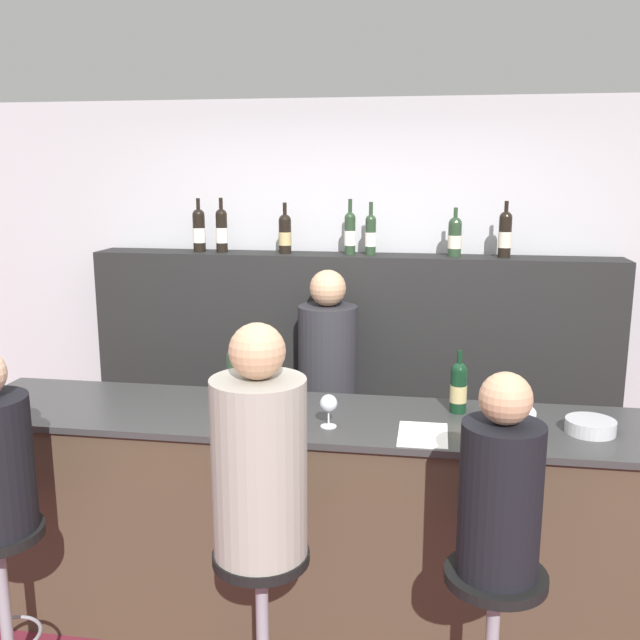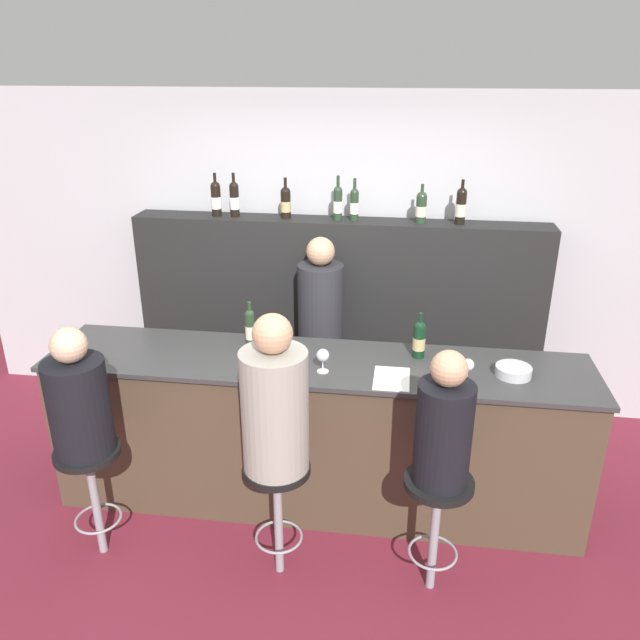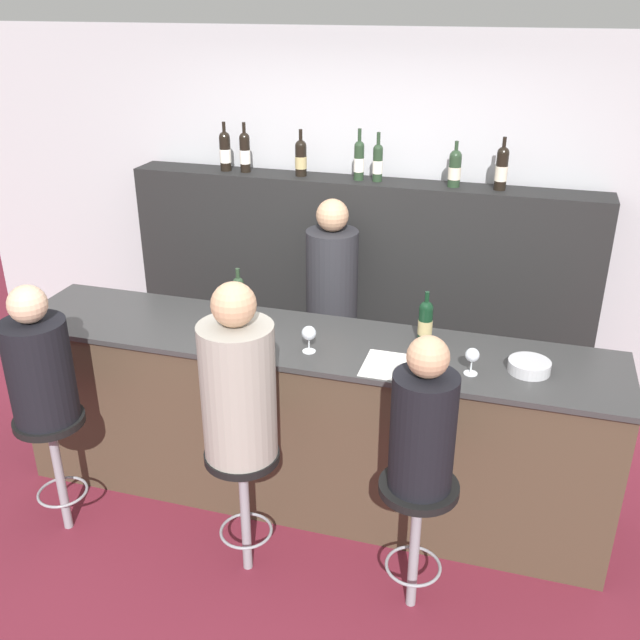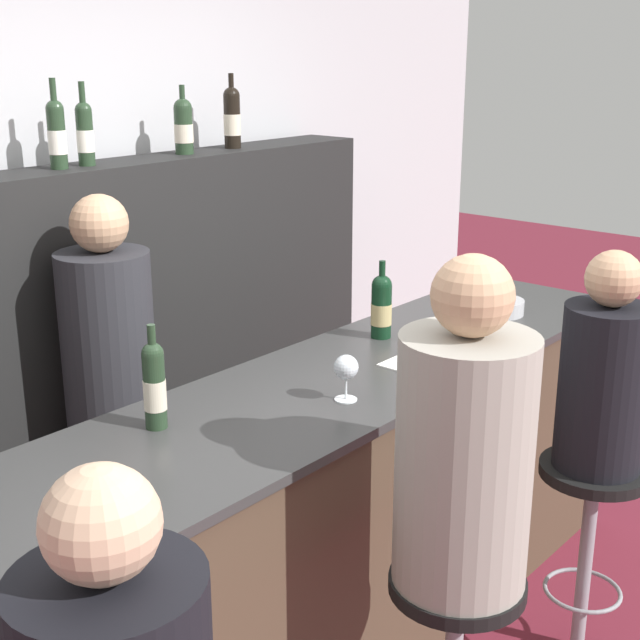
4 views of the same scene
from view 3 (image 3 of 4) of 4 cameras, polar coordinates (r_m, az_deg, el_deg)
ground_plane at (r=4.26m, az=-2.39°, el=-16.25°), size 16.00×16.00×0.00m
wall_back at (r=5.12m, az=3.71°, el=7.75°), size 6.40×0.05×2.60m
bar_counter at (r=4.19m, az=-1.08°, el=-7.99°), size 3.42×0.69×1.06m
back_bar_cabinet at (r=5.08m, az=2.99°, el=1.97°), size 3.21×0.28×1.66m
wine_bottle_counter_0 at (r=4.15m, az=-6.50°, el=1.80°), size 0.07×0.07×0.31m
wine_bottle_counter_1 at (r=3.88m, az=8.43°, el=-0.12°), size 0.08×0.08×0.30m
wine_bottle_backbar_0 at (r=5.09m, az=-7.60°, el=13.27°), size 0.08×0.08×0.33m
wine_bottle_backbar_1 at (r=5.03m, az=-6.03°, el=13.24°), size 0.07×0.07×0.34m
wine_bottle_backbar_2 at (r=4.90m, az=-1.54°, el=12.86°), size 0.08×0.08×0.31m
wine_bottle_backbar_3 at (r=4.79m, az=3.14°, el=12.68°), size 0.07×0.07×0.33m
wine_bottle_backbar_4 at (r=4.76m, az=4.64°, el=12.49°), size 0.07×0.07×0.32m
wine_bottle_backbar_5 at (r=4.69m, az=10.73°, el=11.86°), size 0.08×0.08×0.29m
wine_bottle_backbar_6 at (r=4.66m, az=14.33°, el=11.70°), size 0.08×0.08×0.33m
wine_glass_0 at (r=3.75m, az=-0.90°, el=-1.12°), size 0.08×0.08×0.15m
wine_glass_1 at (r=3.61m, az=12.08°, el=-2.83°), size 0.07×0.07×0.14m
metal_bowl at (r=3.74m, az=16.39°, el=-3.57°), size 0.21×0.21×0.06m
tasting_menu at (r=3.67m, az=5.14°, el=-3.59°), size 0.21×0.30×0.00m
bar_stool_left at (r=4.17m, az=-20.55°, el=-9.18°), size 0.37×0.37×0.74m
guest_seated_left at (r=3.94m, az=-21.59°, el=-3.31°), size 0.34×0.34×0.75m
bar_stool_middle at (r=3.68m, az=-6.16°, el=-12.53°), size 0.37×0.37×0.74m
guest_seated_middle at (r=3.38m, az=-6.58°, el=-5.09°), size 0.36×0.36×0.90m
bar_stool_right at (r=3.49m, az=7.77°, el=-14.98°), size 0.37×0.37×0.74m
guest_seated_right at (r=3.20m, az=8.27°, el=-8.22°), size 0.29×0.29×0.75m
bartender at (r=4.83m, az=0.93°, el=-0.35°), size 0.34×0.34×1.61m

